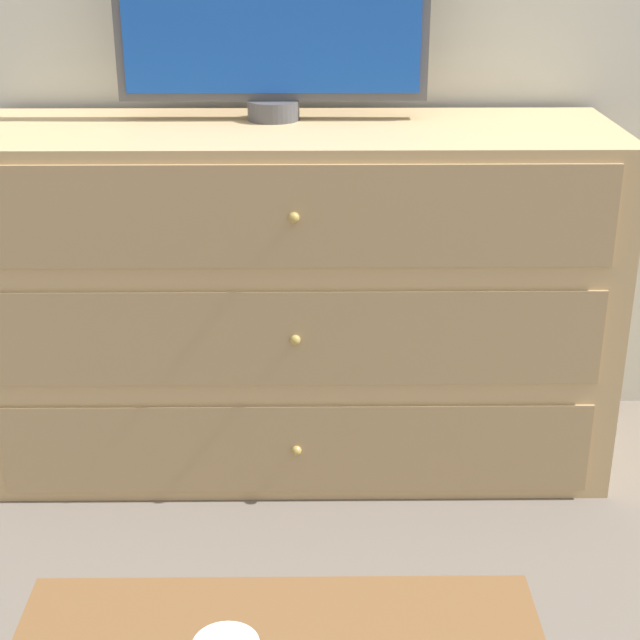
{
  "coord_description": "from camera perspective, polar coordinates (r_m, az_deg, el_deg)",
  "views": [
    {
      "loc": [
        -0.06,
        -2.49,
        1.3
      ],
      "look_at": [
        -0.05,
        -1.28,
        0.79
      ],
      "focal_mm": 55.0,
      "sensor_mm": 36.0,
      "label": 1
    }
  ],
  "objects": [
    {
      "name": "ground_plane",
      "position": [
        2.81,
        0.69,
        -4.8
      ],
      "size": [
        12.0,
        12.0,
        0.0
      ],
      "primitive_type": "plane",
      "color": "#70665B"
    },
    {
      "name": "dresser",
      "position": [
        2.39,
        -1.37,
        1.19
      ],
      "size": [
        1.49,
        0.5,
        0.84
      ],
      "color": "tan",
      "rests_on": "ground_plane"
    }
  ]
}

